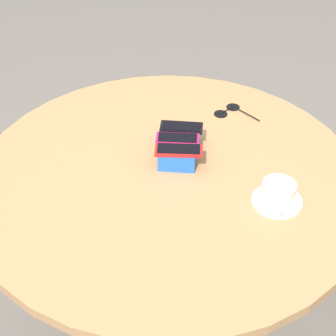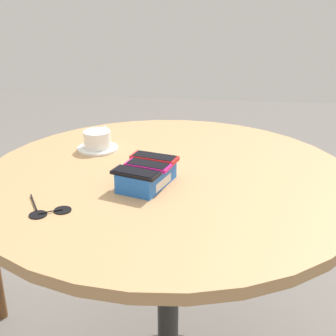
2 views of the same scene
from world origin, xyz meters
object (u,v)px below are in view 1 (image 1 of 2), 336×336
Objects in this scene: phone_black at (181,127)px; sunglasses at (229,111)px; phone_box at (178,147)px; saucer at (277,201)px; phone_red at (179,150)px; coffee_cup at (279,193)px; round_table at (168,198)px; phone_magenta at (178,139)px.

phone_black is 1.02× the size of sunglasses.
phone_box is 1.44× the size of saucer.
phone_red is at bearing -131.92° from saucer.
phone_box is 0.34m from saucer.
saucer is 1.12× the size of coffee_cup.
coffee_cup is at bearing -0.27° from sunglasses.
round_table is 5.69× the size of phone_box.
phone_black is 0.96× the size of phone_red.
sunglasses is (-0.19, 0.21, -0.02)m from phone_box.
coffee_cup is (0.18, 0.26, 0.13)m from round_table.
phone_box is at bearing -21.00° from phone_black.
saucer is at bearing 39.28° from phone_box.
saucer is at bearing 165.73° from coffee_cup.
phone_box reaches higher than sunglasses.
phone_black is 1.02× the size of phone_magenta.
phone_black reaches higher than round_table.
phone_magenta is 1.11× the size of coffee_cup.
phone_black is 0.37m from coffee_cup.
saucer is at bearing 39.99° from phone_magenta.
phone_box is at bearing -140.72° from saucer.
round_table is 8.19× the size of saucer.
phone_black is at bearing 163.37° from phone_red.
coffee_cup is (0.00, -0.00, 0.03)m from saucer.
phone_black and phone_magenta have the same top height.
phone_magenta is at bearing 170.61° from phone_red.
coffee_cup is 0.45m from sunglasses.
round_table is 8.26× the size of phone_magenta.
phone_red is at bearing 124.03° from round_table.
phone_red is (-0.02, 0.04, 0.15)m from round_table.
phone_magenta reaches higher than sunglasses.
sunglasses is (-0.45, 0.00, -0.00)m from saucer.
phone_black reaches higher than phone_box.
sunglasses is (-0.25, 0.23, -0.06)m from phone_red.
phone_black is at bearing -54.79° from sunglasses.
phone_black is at bearing -148.52° from saucer.
phone_black is 1.01× the size of saucer.
phone_magenta is (-0.08, 0.04, 0.15)m from round_table.
phone_magenta is at bearing -140.42° from coffee_cup.
saucer is at bearing 48.08° from phone_red.
phone_black is 0.06m from phone_magenta.
coffee_cup is (0.26, 0.21, -0.02)m from phone_magenta.
phone_magenta is at bearing -48.49° from sunglasses.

